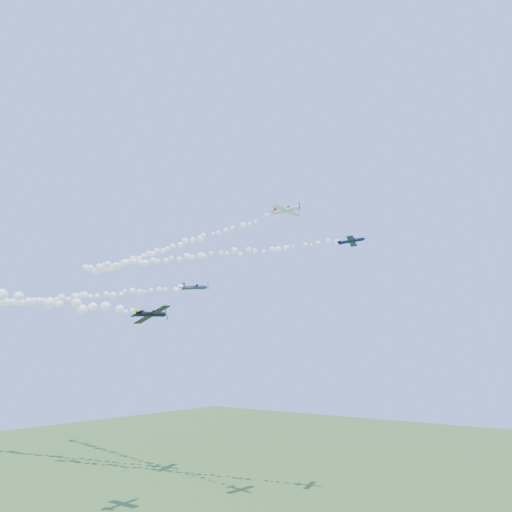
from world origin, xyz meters
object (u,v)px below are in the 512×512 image
Objects in this scene: plane_white at (286,210)px; plane_black at (151,314)px; plane_navy at (352,241)px; plane_grey at (195,287)px.

plane_black is (-18.45, -17.38, -21.15)m from plane_white.
plane_white is 0.93× the size of plane_black.
plane_navy reaches higher than plane_black.
plane_navy is at bearing -45.30° from plane_black.
plane_grey reaches higher than plane_black.
plane_black is at bearing -77.87° from plane_grey.
plane_grey is at bearing 177.21° from plane_white.
plane_white reaches higher than plane_navy.
plane_white is 15.56m from plane_navy.
plane_white is at bearing -140.23° from plane_navy.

